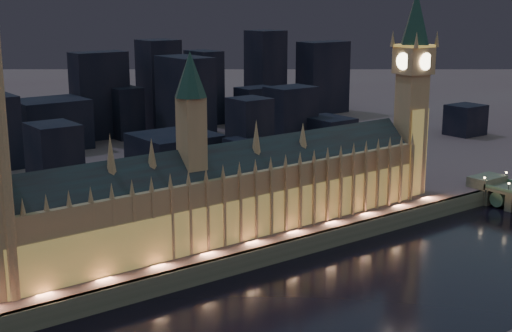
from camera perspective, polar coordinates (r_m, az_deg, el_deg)
ground_plane at (r=263.75m, az=6.45°, el=-10.44°), size 2000.00×2000.00×0.00m
embankment_wall at (r=290.99m, az=0.88°, el=-7.18°), size 2000.00×2.50×8.00m
palace_of_westminster at (r=298.54m, az=-1.94°, el=-2.14°), size 202.00×23.51×78.00m
elizabeth_tower at (r=364.74m, az=12.45°, el=7.08°), size 18.00×18.00×107.99m
city_backdrop at (r=477.40m, az=-10.75°, el=4.06°), size 465.14×215.63×73.13m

